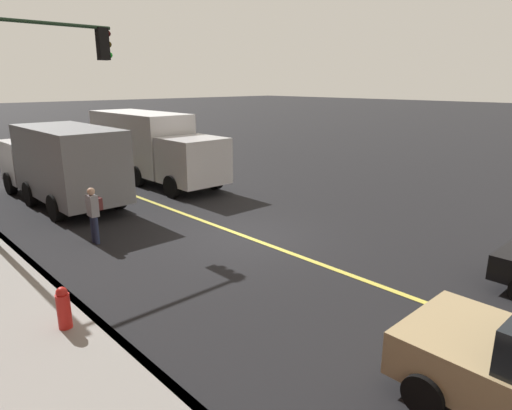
# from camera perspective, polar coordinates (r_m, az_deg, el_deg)

# --- Properties ---
(ground) EXTENTS (200.00, 200.00, 0.00)m
(ground) POSITION_cam_1_polar(r_m,az_deg,el_deg) (13.08, -1.44, -4.08)
(ground) COLOR black
(curb_edge) EXTENTS (80.00, 0.16, 0.15)m
(curb_edge) POSITION_cam_1_polar(r_m,az_deg,el_deg) (10.56, -23.90, -10.02)
(curb_edge) COLOR slate
(curb_edge) RESTS_ON ground
(lane_stripe_center) EXTENTS (80.00, 0.16, 0.01)m
(lane_stripe_center) POSITION_cam_1_polar(r_m,az_deg,el_deg) (13.08, -1.44, -4.06)
(lane_stripe_center) COLOR #D8CC4C
(lane_stripe_center) RESTS_ON ground
(truck_gray) EXTENTS (7.26, 2.46, 2.89)m
(truck_gray) POSITION_cam_1_polar(r_m,az_deg,el_deg) (17.82, -23.78, 5.04)
(truck_gray) COLOR silver
(truck_gray) RESTS_ON ground
(truck_white) EXTENTS (8.16, 2.39, 3.06)m
(truck_white) POSITION_cam_1_polar(r_m,az_deg,el_deg) (20.67, -13.35, 7.46)
(truck_white) COLOR silver
(truck_white) RESTS_ON ground
(pedestrian_with_backpack) EXTENTS (0.39, 0.37, 1.60)m
(pedestrian_with_backpack) POSITION_cam_1_polar(r_m,az_deg,el_deg) (13.11, -20.17, -0.75)
(pedestrian_with_backpack) COLOR #262D4C
(pedestrian_with_backpack) RESTS_ON ground
(traffic_light_mast) EXTENTS (0.28, 3.94, 6.22)m
(traffic_light_mast) POSITION_cam_1_polar(r_m,az_deg,el_deg) (13.68, -27.17, 13.24)
(traffic_light_mast) COLOR #1E3823
(traffic_light_mast) RESTS_ON ground
(fire_hydrant) EXTENTS (0.24, 0.24, 0.94)m
(fire_hydrant) POSITION_cam_1_polar(r_m,az_deg,el_deg) (8.77, -23.49, -12.48)
(fire_hydrant) COLOR red
(fire_hydrant) RESTS_ON ground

